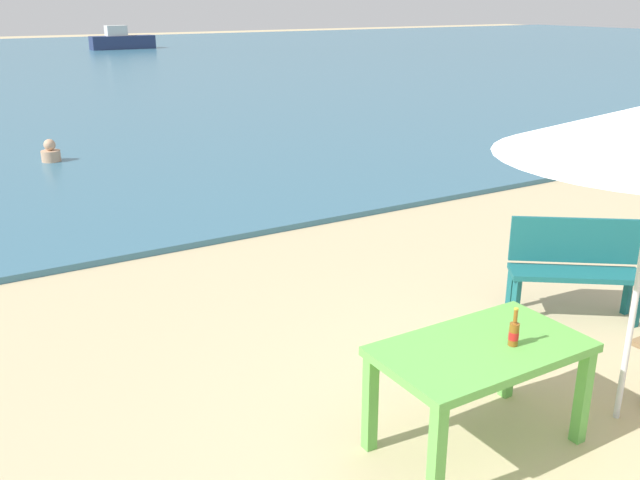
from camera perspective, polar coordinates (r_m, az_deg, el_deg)
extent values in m
plane|color=#C6B287|center=(5.49, 21.00, -14.14)|extent=(120.00, 120.00, 0.00)
cube|color=#60B24C|center=(4.72, 13.11, -8.73)|extent=(1.40, 0.80, 0.06)
cube|color=#60B24C|center=(4.33, 9.55, -17.18)|extent=(0.08, 0.08, 0.70)
cube|color=#60B24C|center=(5.14, 20.74, -11.91)|extent=(0.08, 0.08, 0.70)
cube|color=#60B24C|center=(4.77, 4.13, -13.19)|extent=(0.08, 0.08, 0.70)
cube|color=#60B24C|center=(5.52, 15.22, -9.08)|extent=(0.08, 0.08, 0.70)
cylinder|color=brown|center=(4.72, 15.60, -7.47)|extent=(0.06, 0.06, 0.16)
cone|color=brown|center=(4.69, 15.69, -6.62)|extent=(0.06, 0.06, 0.03)
cylinder|color=brown|center=(4.67, 15.75, -5.98)|extent=(0.03, 0.03, 0.09)
cylinder|color=red|center=(4.73, 15.59, -7.55)|extent=(0.07, 0.07, 0.05)
cylinder|color=gold|center=(4.65, 15.80, -5.45)|extent=(0.03, 0.03, 0.01)
cylinder|color=silver|center=(5.19, 24.75, -2.34)|extent=(0.04, 0.04, 2.30)
cube|color=#196066|center=(6.97, 20.19, -2.62)|extent=(1.18, 1.00, 0.05)
cube|color=#196066|center=(7.02, 20.14, -0.02)|extent=(0.99, 0.75, 0.44)
cube|color=#196066|center=(6.81, 15.75, -4.82)|extent=(0.06, 0.06, 0.42)
cube|color=#196066|center=(7.10, 24.55, -4.90)|extent=(0.06, 0.06, 0.42)
cube|color=#196066|center=(7.06, 15.38, -3.90)|extent=(0.06, 0.06, 0.42)
cube|color=#196066|center=(7.34, 23.88, -4.02)|extent=(0.06, 0.06, 0.42)
cylinder|color=tan|center=(13.68, -21.19, 6.45)|extent=(0.34, 0.34, 0.20)
sphere|color=tan|center=(13.65, -21.30, 7.28)|extent=(0.21, 0.21, 0.21)
cube|color=navy|center=(43.89, -15.88, 15.32)|extent=(3.66, 1.00, 0.75)
cube|color=silver|center=(43.77, -16.39, 16.14)|extent=(1.17, 0.75, 0.58)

